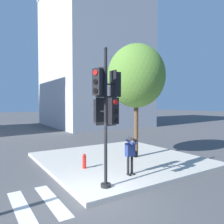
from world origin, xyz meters
TOP-DOWN VIEW (x-y plane):
  - ground_plane at (0.00, 0.00)m, footprint 160.00×160.00m
  - sidewalk_corner at (3.50, 3.50)m, footprint 8.00×8.00m
  - traffic_signal_pole at (0.67, 0.25)m, footprint 1.19×1.21m
  - person_photographer at (2.25, 0.89)m, footprint 0.58×0.54m
  - street_tree at (4.39, 3.16)m, footprint 3.20×3.20m
  - fire_hydrant at (0.99, 2.74)m, footprint 0.17×0.23m
  - building_right at (11.65, 22.00)m, footprint 12.31×13.90m

SIDE VIEW (x-z plane):
  - ground_plane at x=0.00m, z-range 0.00..0.00m
  - sidewalk_corner at x=3.50m, z-range 0.00..0.17m
  - fire_hydrant at x=0.99m, z-range 0.17..0.85m
  - person_photographer at x=2.25m, z-range 0.33..1.95m
  - traffic_signal_pole at x=0.67m, z-range 0.66..5.66m
  - street_tree at x=4.39m, z-range 1.54..7.84m
  - building_right at x=11.65m, z-range 0.01..19.62m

